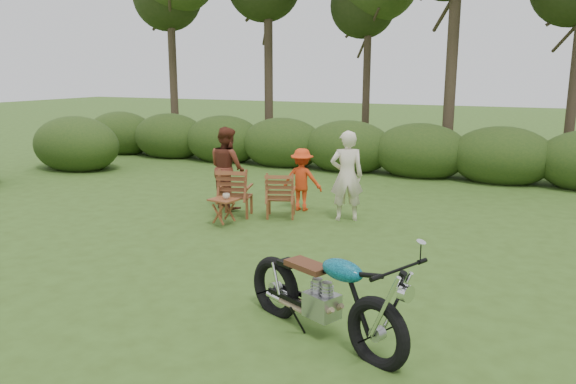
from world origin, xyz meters
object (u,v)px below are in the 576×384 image
at_px(side_table, 224,212).
at_px(adult_a, 346,220).
at_px(adult_b, 228,208).
at_px(motorcycle, 321,335).
at_px(child, 302,210).
at_px(lawn_chair_left, 236,216).
at_px(lawn_chair_right, 281,217).
at_px(cup, 226,196).

bearing_deg(side_table, adult_a, 35.32).
xyz_separation_m(adult_a, adult_b, (-2.48, -0.10, 0.00)).
xyz_separation_m(motorcycle, side_table, (-3.14, 3.23, 0.25)).
xyz_separation_m(adult_a, child, (-1.04, 0.34, 0.00)).
distance_m(motorcycle, child, 5.40).
bearing_deg(motorcycle, lawn_chair_left, 154.20).
xyz_separation_m(side_table, child, (0.80, 1.65, -0.25)).
xyz_separation_m(adult_b, child, (1.44, 0.44, 0.00)).
distance_m(lawn_chair_right, cup, 1.26).
bearing_deg(lawn_chair_right, side_table, 35.37).
bearing_deg(adult_b, side_table, 149.15).
relative_size(lawn_chair_right, cup, 6.91).
xyz_separation_m(lawn_chair_right, lawn_chair_left, (-0.81, -0.28, 0.00)).
relative_size(lawn_chair_right, adult_b, 0.53).
height_order(lawn_chair_right, child, child).
bearing_deg(motorcycle, side_table, 158.46).
xyz_separation_m(side_table, adult_a, (1.84, 1.31, -0.25)).
bearing_deg(motorcycle, adult_a, 130.20).
distance_m(lawn_chair_left, child, 1.34).
height_order(motorcycle, lawn_chair_right, motorcycle).
bearing_deg(lawn_chair_left, lawn_chair_right, -178.02).
xyz_separation_m(lawn_chair_right, adult_a, (1.19, 0.32, 0.00)).
bearing_deg(adult_b, child, -131.64).
height_order(cup, child, child).
relative_size(motorcycle, lawn_chair_left, 2.26).
bearing_deg(motorcycle, cup, 157.85).
bearing_deg(lawn_chair_left, adult_b, -63.41).
xyz_separation_m(motorcycle, cup, (-3.09, 3.25, 0.54)).
bearing_deg(side_table, motorcycle, -45.82).
relative_size(side_table, adult_b, 0.30).
distance_m(side_table, cup, 0.30).
relative_size(lawn_chair_left, adult_b, 0.57).
height_order(motorcycle, cup, motorcycle).
bearing_deg(child, cup, 58.19).
height_order(side_table, child, child).
xyz_separation_m(motorcycle, adult_a, (-1.29, 4.53, 0.00)).
height_order(motorcycle, side_table, motorcycle).
xyz_separation_m(lawn_chair_right, cup, (-0.62, -0.96, 0.54)).
height_order(adult_b, child, adult_b).
distance_m(side_table, adult_b, 1.39).
relative_size(side_table, child, 0.40).
relative_size(motorcycle, adult_b, 1.29).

